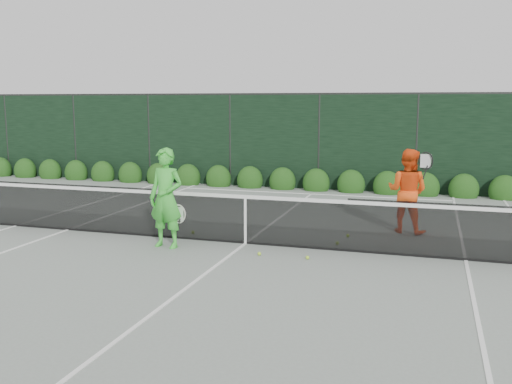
% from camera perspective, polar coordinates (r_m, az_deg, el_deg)
% --- Properties ---
extents(ground, '(80.00, 80.00, 0.00)m').
position_cam_1_polar(ground, '(11.35, -1.05, -5.19)').
color(ground, gray).
rests_on(ground, ground).
extents(tennis_net, '(12.90, 0.10, 1.07)m').
position_cam_1_polar(tennis_net, '(11.24, -1.18, -2.56)').
color(tennis_net, black).
rests_on(tennis_net, ground).
extents(player_woman, '(0.75, 0.53, 1.92)m').
position_cam_1_polar(player_woman, '(11.04, -8.97, -0.61)').
color(player_woman, green).
rests_on(player_woman, ground).
extents(player_man, '(1.04, 0.91, 1.80)m').
position_cam_1_polar(player_man, '(12.57, 14.90, 0.10)').
color(player_man, '#FD5115').
rests_on(player_man, ground).
extents(court_lines, '(11.03, 23.83, 0.01)m').
position_cam_1_polar(court_lines, '(11.35, -1.05, -5.16)').
color(court_lines, white).
rests_on(court_lines, ground).
extents(windscreen_fence, '(32.00, 21.07, 3.06)m').
position_cam_1_polar(windscreen_fence, '(8.56, -6.76, 0.41)').
color(windscreen_fence, black).
rests_on(windscreen_fence, ground).
extents(hedge_row, '(31.66, 0.65, 0.94)m').
position_cam_1_polar(hedge_row, '(18.11, 6.03, 0.89)').
color(hedge_row, '#123D10').
rests_on(hedge_row, ground).
extents(tennis_balls, '(3.27, 1.97, 0.07)m').
position_cam_1_polar(tennis_balls, '(11.22, 3.23, -5.19)').
color(tennis_balls, '#B0E031').
rests_on(tennis_balls, ground).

